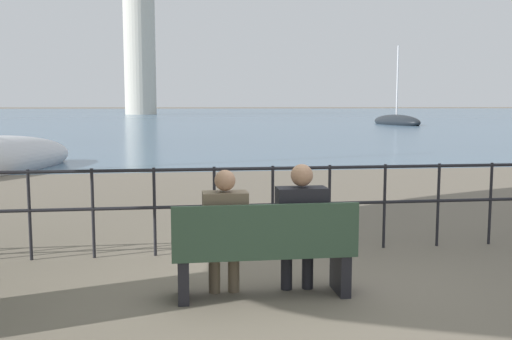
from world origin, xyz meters
TOP-DOWN VIEW (x-y plane):
  - ground_plane at (0.00, 0.00)m, footprint 1000.00×1000.00m
  - harbor_water at (0.00, 160.08)m, footprint 600.00×300.00m
  - park_bench at (0.00, -0.06)m, footprint 1.68×0.45m
  - seated_person_left at (-0.35, 0.02)m, footprint 0.41×0.35m
  - seated_person_right at (0.35, 0.01)m, footprint 0.46×0.35m
  - promenade_railing at (-0.00, 1.58)m, footprint 13.40×0.04m
  - sailboat_0 at (19.21, 45.34)m, footprint 2.88×8.33m
  - harbor_lighthouse at (-7.82, 107.83)m, footprint 6.01×6.01m

SIDE VIEW (x-z plane):
  - ground_plane at x=0.00m, z-range 0.00..0.00m
  - harbor_water at x=0.00m, z-range 0.00..0.01m
  - sailboat_0 at x=19.21m, z-range -3.50..4.06m
  - park_bench at x=0.00m, z-range -0.02..0.88m
  - seated_person_left at x=-0.35m, z-range 0.06..1.25m
  - seated_person_right at x=0.35m, z-range 0.06..1.30m
  - promenade_railing at x=0.00m, z-range 0.17..1.22m
  - harbor_lighthouse at x=-7.82m, z-range -1.01..27.84m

